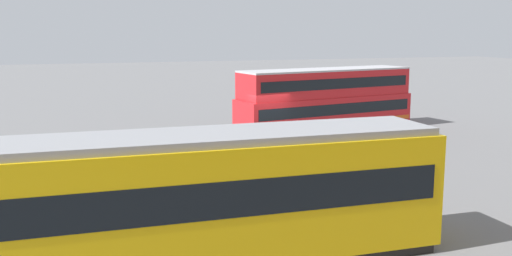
% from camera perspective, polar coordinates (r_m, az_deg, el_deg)
% --- Properties ---
extents(ground_plane, '(160.00, 160.00, 0.00)m').
position_cam_1_polar(ground_plane, '(31.05, 1.68, -1.38)').
color(ground_plane, slate).
extents(double_decker_bus, '(11.48, 4.47, 3.68)m').
position_cam_1_polar(double_decker_bus, '(34.71, 6.89, 2.88)').
color(double_decker_bus, red).
rests_on(double_decker_bus, ground).
extents(tram_yellow, '(16.01, 2.88, 3.42)m').
position_cam_1_polar(tram_yellow, '(14.49, -12.07, -7.30)').
color(tram_yellow, '#E5B70C').
rests_on(tram_yellow, ground).
extents(pedestrian_near_railing, '(0.43, 0.43, 1.60)m').
position_cam_1_polar(pedestrian_near_railing, '(23.03, -2.19, -2.97)').
color(pedestrian_near_railing, '#4C3F2D').
rests_on(pedestrian_near_railing, ground).
extents(pedestrian_crossing, '(0.35, 0.36, 1.73)m').
position_cam_1_polar(pedestrian_crossing, '(21.67, 8.54, -3.65)').
color(pedestrian_crossing, '#4C3F2D').
rests_on(pedestrian_crossing, ground).
extents(pedestrian_railing, '(9.99, 0.66, 1.08)m').
position_cam_1_polar(pedestrian_railing, '(23.28, -4.35, -3.27)').
color(pedestrian_railing, gray).
rests_on(pedestrian_railing, ground).
extents(info_sign, '(1.02, 0.25, 2.37)m').
position_cam_1_polar(info_sign, '(21.55, -12.67, -2.16)').
color(info_sign, slate).
rests_on(info_sign, ground).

